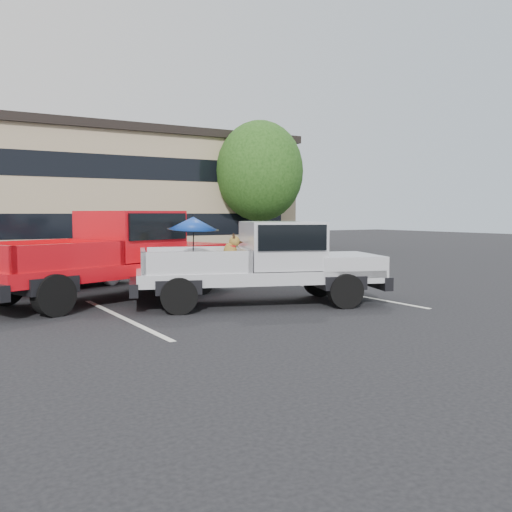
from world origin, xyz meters
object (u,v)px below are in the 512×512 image
object	(u,v)px
tree_right	(260,171)
silver_pickup	(271,258)
tree_back	(147,174)
red_pickup	(124,250)
silver_sedan	(62,264)

from	to	relation	value
tree_right	silver_pickup	bearing A→B (deg)	-121.19
tree_right	silver_pickup	size ratio (longest dim) A/B	1.13
tree_right	tree_back	world-z (taller)	tree_back
silver_pickup	red_pickup	xyz separation A→B (m)	(-2.51, 2.75, 0.11)
tree_back	tree_right	bearing A→B (deg)	-69.44
tree_right	red_pickup	distance (m)	16.14
tree_back	silver_sedan	size ratio (longest dim) A/B	1.75
silver_pickup	silver_sedan	distance (m)	6.34
red_pickup	silver_sedan	bearing A→B (deg)	90.27
red_pickup	silver_sedan	distance (m)	2.78
silver_pickup	tree_right	bearing A→B (deg)	78.76
tree_right	tree_back	xyz separation A→B (m)	(-3.00, 8.00, 0.20)
tree_right	red_pickup	bearing A→B (deg)	-134.21
tree_back	silver_pickup	world-z (taller)	tree_back
tree_back	silver_sedan	world-z (taller)	tree_back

